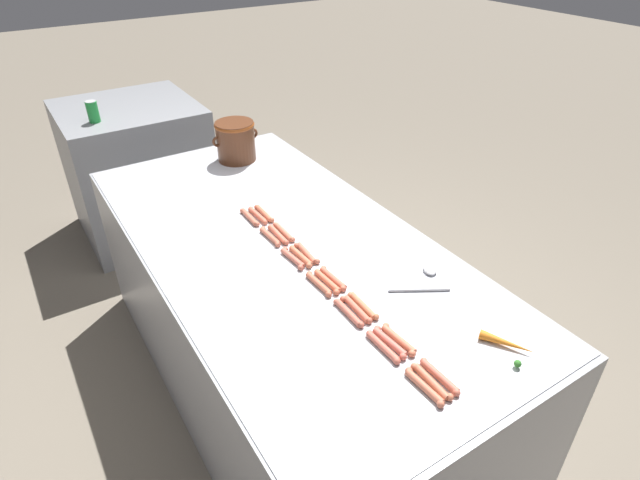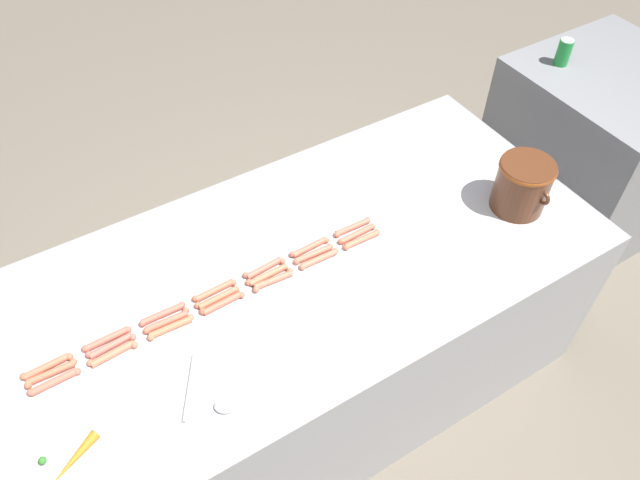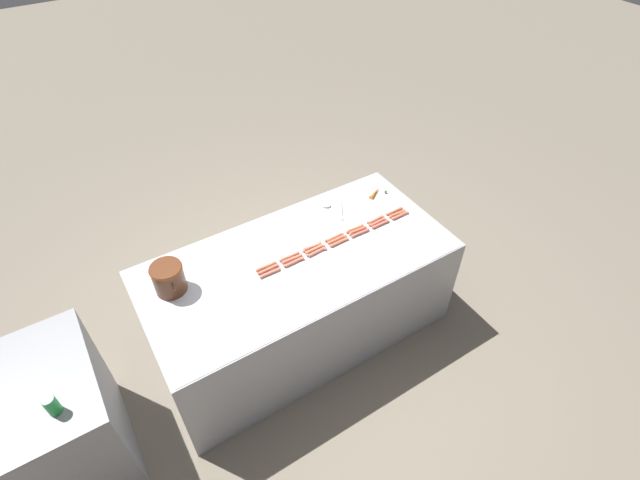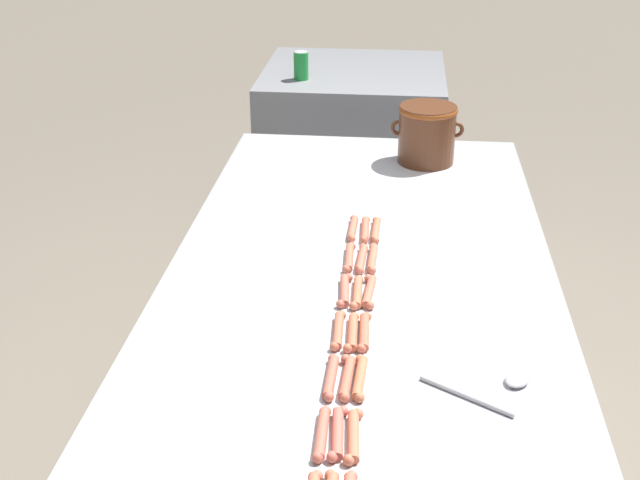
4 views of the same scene
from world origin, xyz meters
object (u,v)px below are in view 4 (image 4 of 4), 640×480
object	(u,v)px
hot_dog_6	(353,228)
hot_dog_9	(345,378)
hot_dog_12	(361,259)
hot_dog_13	(364,230)
hot_dog_8	(338,433)
hot_dog_15	(354,436)
bean_pot	(427,132)
hot_dog_1	(322,433)
hot_dog_2	(331,377)
hot_dog_16	(360,378)
hot_dog_20	(376,230)
soda_can	(301,66)
hot_dog_17	(364,332)
hot_dog_18	(369,291)
hot_dog_5	(349,257)
hot_dog_4	(345,290)
back_cabinet	(352,160)
hot_dog_3	(338,330)
hot_dog_10	(351,332)
serving_spoon	(501,384)
hot_dog_11	(356,292)
hot_dog_19	(373,258)

from	to	relation	value
hot_dog_6	hot_dog_9	size ratio (longest dim) A/B	1.00
hot_dog_12	hot_dog_13	distance (m)	0.19
hot_dog_8	hot_dog_12	xyz separation A→B (m)	(0.00, 0.74, 0.00)
hot_dog_15	bean_pot	distance (m)	1.55
hot_dog_1	hot_dog_15	world-z (taller)	same
hot_dog_2	hot_dog_16	distance (m)	0.06
hot_dog_20	soda_can	world-z (taller)	soda_can
hot_dog_1	hot_dog_2	distance (m)	0.19
hot_dog_8	hot_dog_17	xyz separation A→B (m)	(0.03, 0.37, 0.00)
hot_dog_18	soda_can	size ratio (longest dim) A/B	1.29
hot_dog_16	soda_can	bearing A→B (deg)	100.39
hot_dog_5	hot_dog_15	world-z (taller)	same
hot_dog_9	soda_can	bearing A→B (deg)	99.53
hot_dog_5	hot_dog_4	bearing A→B (deg)	-89.64
back_cabinet	hot_dog_17	distance (m)	2.19
hot_dog_8	hot_dog_18	bearing A→B (deg)	86.44
hot_dog_4	hot_dog_12	size ratio (longest dim) A/B	1.00
hot_dog_3	hot_dog_2	bearing A→B (deg)	-90.16
hot_dog_18	hot_dog_6	bearing A→B (deg)	100.24
back_cabinet	hot_dog_20	distance (m)	1.65
hot_dog_4	hot_dog_13	world-z (taller)	same
hot_dog_16	hot_dog_4	bearing A→B (deg)	99.34
back_cabinet	hot_dog_15	bearing A→B (deg)	-86.29
back_cabinet	soda_can	size ratio (longest dim) A/B	7.26
hot_dog_4	hot_dog_10	xyz separation A→B (m)	(0.03, -0.19, 0.00)
hot_dog_18	soda_can	world-z (taller)	soda_can
hot_dog_6	bean_pot	world-z (taller)	bean_pot
hot_dog_1	hot_dog_9	distance (m)	0.19
serving_spoon	soda_can	world-z (taller)	soda_can
hot_dog_2	hot_dog_11	distance (m)	0.37
bean_pot	hot_dog_11	bearing A→B (deg)	-100.89
hot_dog_8	hot_dog_12	world-z (taller)	same
hot_dog_6	hot_dog_10	world-z (taller)	same
hot_dog_4	hot_dog_20	world-z (taller)	same
hot_dog_3	hot_dog_12	size ratio (longest dim) A/B	1.00
hot_dog_3	hot_dog_13	xyz separation A→B (m)	(0.03, 0.56, 0.00)
back_cabinet	hot_dog_17	xyz separation A→B (m)	(0.16, -2.15, 0.39)
hot_dog_9	hot_dog_19	size ratio (longest dim) A/B	1.00
hot_dog_8	hot_dog_10	size ratio (longest dim) A/B	1.00
hot_dog_1	hot_dog_13	xyz separation A→B (m)	(0.03, 0.93, 0.00)
hot_dog_3	hot_dog_11	bearing A→B (deg)	80.46
back_cabinet	bean_pot	distance (m)	1.14
hot_dog_13	hot_dog_17	distance (m)	0.56
hot_dog_20	hot_dog_2	bearing A→B (deg)	-95.15
hot_dog_4	serving_spoon	distance (m)	0.51
hot_dog_9	hot_dog_6	bearing A→B (deg)	92.48
hot_dog_11	hot_dog_20	bearing A→B (deg)	84.56
hot_dog_1	soda_can	world-z (taller)	soda_can
hot_dog_6	serving_spoon	distance (m)	0.82
hot_dog_2	hot_dog_17	size ratio (longest dim) A/B	1.00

